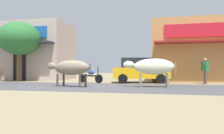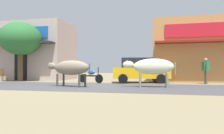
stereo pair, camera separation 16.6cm
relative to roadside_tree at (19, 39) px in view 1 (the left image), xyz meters
The scene contains 10 objects.
ground 7.63m from the roadside_tree, 30.41° to the right, with size 80.00×80.00×0.00m, color #8E7F5C.
asphalt_road 7.63m from the roadside_tree, 30.41° to the right, with size 72.00×5.41×0.00m, color #49484C.
storefront_left_cafe 3.38m from the roadside_tree, 115.29° to the left, with size 7.84×4.94×4.88m.
storefront_right_club 14.24m from the roadside_tree, 12.11° to the left, with size 8.32×4.94×4.47m.
roadside_tree is the anchor object (origin of this frame).
parked_hatchback_car 9.19m from the roadside_tree, ahead, with size 3.94×2.53×1.64m.
parked_motorcycle 6.42m from the roadside_tree, ahead, with size 1.85×0.71×1.03m.
cow_near_brown 7.24m from the roadside_tree, 33.55° to the right, with size 2.79×1.30×1.35m.
cow_far_dark 10.63m from the roadside_tree, 18.23° to the right, with size 2.61×0.77×1.43m.
pedestrian_by_shop 13.16m from the roadside_tree, ahead, with size 0.47×0.61×1.58m.
Camera 1 is at (4.25, -10.65, 0.90)m, focal length 34.51 mm.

